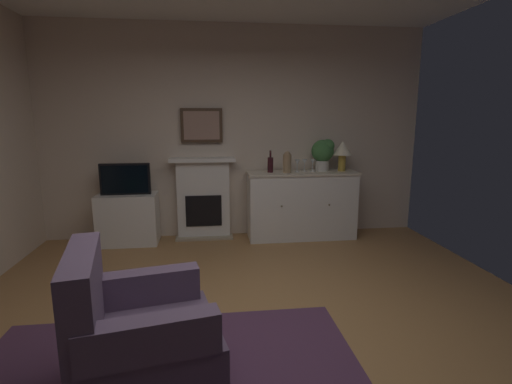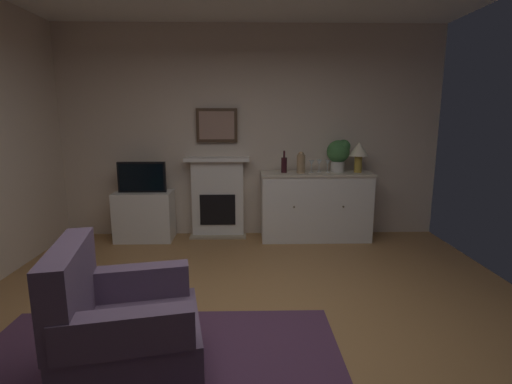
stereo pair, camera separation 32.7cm
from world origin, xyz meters
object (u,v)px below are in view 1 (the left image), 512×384
framed_picture (202,125)px  wine_glass_center (304,162)px  vase_decorative (287,162)px  sideboard_cabinet (301,205)px  table_lamp (342,150)px  wine_glass_right (313,162)px  fireplace_unit (204,198)px  tv_set (125,179)px  armchair (136,335)px  potted_plant_small (323,152)px  wine_bottle (270,164)px  tv_cabinet (128,219)px  wine_glass_left (297,163)px

framed_picture → wine_glass_center: 1.46m
wine_glass_center → vase_decorative: bearing=-162.1°
sideboard_cabinet → table_lamp: 0.92m
framed_picture → wine_glass_right: 1.56m
fireplace_unit → framed_picture: (-0.00, 0.05, 0.97)m
table_lamp → vase_decorative: table_lamp is taller
tv_set → armchair: (0.61, -2.86, -0.48)m
wine_glass_right → potted_plant_small: (0.15, 0.02, 0.13)m
tv_set → vase_decorative: bearing=-1.2°
potted_plant_small → wine_glass_center: bearing=-177.1°
table_lamp → wine_bottle: table_lamp is taller
fireplace_unit → wine_glass_center: fireplace_unit is taller
wine_bottle → tv_cabinet: (-1.86, 0.02, -0.69)m
sideboard_cabinet → fireplace_unit: bearing=172.4°
wine_bottle → tv_set: size_ratio=0.47×
wine_bottle → potted_plant_small: potted_plant_small is taller
fireplace_unit → framed_picture: bearing=90.0°
tv_set → wine_glass_right: bearing=0.7°
framed_picture → wine_glass_center: bearing=-8.0°
sideboard_cabinet → wine_glass_center: 0.58m
fireplace_unit → tv_set: (-0.98, -0.19, 0.31)m
framed_picture → armchair: 3.32m
sideboard_cabinet → potted_plant_small: size_ratio=3.42×
sideboard_cabinet → tv_cabinet: bearing=179.6°
vase_decorative → sideboard_cabinet: bearing=13.0°
wine_glass_center → tv_set: size_ratio=0.27×
wine_glass_left → sideboard_cabinet: bearing=8.4°
sideboard_cabinet → potted_plant_small: potted_plant_small is taller
wine_glass_left → tv_cabinet: wine_glass_left is taller
fireplace_unit → framed_picture: 0.97m
wine_glass_right → tv_set: bearing=-179.3°
tv_set → wine_glass_center: bearing=1.0°
table_lamp → wine_glass_right: bearing=176.8°
armchair → tv_cabinet: bearing=101.9°
fireplace_unit → vase_decorative: size_ratio=3.91×
wine_bottle → tv_set: 1.87m
framed_picture → tv_set: framed_picture is taller
framed_picture → wine_glass_right: size_ratio=3.33×
table_lamp → tv_cabinet: (-2.84, 0.02, -0.86)m
fireplace_unit → tv_cabinet: fireplace_unit is taller
wine_glass_left → potted_plant_small: (0.37, 0.06, 0.13)m
wine_glass_center → armchair: (-1.72, -2.90, -0.65)m
table_lamp → wine_glass_left: 0.64m
wine_bottle → wine_glass_right: 0.58m
tv_set → armchair: size_ratio=0.66×
wine_glass_center → potted_plant_small: (0.26, 0.01, 0.13)m
table_lamp → vase_decorative: 0.78m
vase_decorative → tv_set: vase_decorative is taller
framed_picture → sideboard_cabinet: bearing=-9.6°
sideboard_cabinet → tv_set: 2.33m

